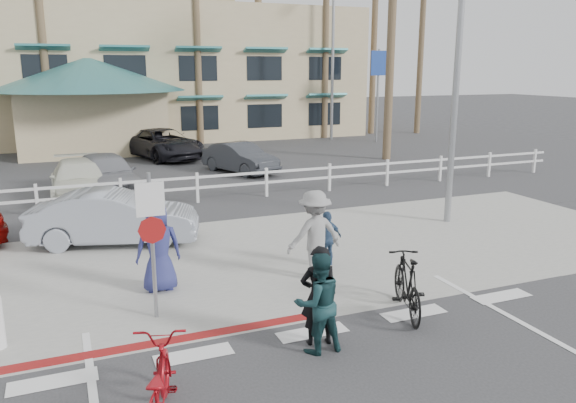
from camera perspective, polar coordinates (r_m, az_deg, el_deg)
name	(u,v)px	position (r m, az deg, el deg)	size (l,w,h in m)	color
ground	(328,349)	(9.11, 4.12, -14.75)	(140.00, 140.00, 0.00)	#333335
sidewalk_plaza	(242,260)	(12.96, -4.75, -5.99)	(22.00, 7.00, 0.01)	gray
cross_street	(200,218)	(16.66, -8.90, -1.72)	(40.00, 5.00, 0.01)	#333335
parking_lot	(150,167)	(25.80, -13.84, 3.40)	(50.00, 16.00, 0.01)	#333335
curb_red	(122,349)	(9.43, -16.51, -14.21)	(7.00, 0.25, 0.02)	maroon
rail_fence	(200,188)	(18.55, -8.90, 1.41)	(29.40, 0.16, 1.00)	silver
building	(145,47)	(38.62, -14.31, 14.98)	(28.00, 16.00, 11.30)	#C4B086
sign_post	(152,239)	(9.89, -13.64, -3.71)	(0.50, 0.10, 2.90)	gray
streetlight_0	(458,61)	(16.22, 16.86, 13.55)	(0.60, 2.00, 9.00)	gray
streetlight_1	(333,61)	(34.88, 4.55, 14.07)	(0.60, 2.00, 9.50)	gray
info_sign	(377,94)	(34.12, 9.08, 10.69)	(1.20, 0.16, 5.60)	navy
palm_3	(40,13)	(32.30, -23.90, 17.08)	(4.00, 4.00, 14.00)	#1E5022
palm_4	(119,8)	(33.53, -16.76, 18.31)	(4.00, 4.00, 15.00)	#1E5022
palm_5	(197,28)	(33.15, -9.26, 17.01)	(4.00, 4.00, 13.00)	#1E5022
palm_7	(326,23)	(35.87, 3.87, 17.66)	(4.00, 4.00, 14.00)	#1E5022
palm_8	(375,18)	(38.68, 8.81, 17.97)	(4.00, 4.00, 15.00)	#1E5022
palm_9	(422,34)	(39.40, 13.43, 16.22)	(4.00, 4.00, 13.00)	#1E5022
palm_11	(392,8)	(27.54, 10.56, 18.79)	(4.00, 4.00, 14.00)	#1E5022
bike_red	(157,388)	(7.37, -13.20, -17.92)	(0.67, 1.93, 1.01)	maroon
rider_red	(319,296)	(8.93, 3.14, -9.52)	(0.60, 0.39, 1.64)	black
bike_black	(407,284)	(10.28, 12.02, -8.24)	(0.53, 1.86, 1.12)	black
rider_black	(318,303)	(8.72, 3.08, -10.24)	(0.78, 0.61, 1.60)	#143235
pedestrian_a	(315,235)	(11.64, 2.72, -3.39)	(1.21, 0.70, 1.87)	gray
pedestrian_child	(327,239)	(12.44, 4.03, -3.80)	(0.73, 0.31, 1.25)	#355075
pedestrian_b	(158,247)	(11.26, -13.03, -4.55)	(0.88, 0.57, 1.79)	navy
car_white_sedan	(114,218)	(14.62, -17.23, -1.58)	(1.43, 4.09, 1.35)	#8D93A0
lot_car_1	(79,180)	(20.07, -20.43, 2.05)	(1.81, 4.46, 1.29)	silver
lot_car_2	(107,174)	(20.46, -17.92, 2.70)	(1.73, 4.31, 1.47)	gray
lot_car_3	(240,158)	(23.73, -4.89, 4.43)	(1.33, 3.81, 1.26)	#2D3035
lot_car_5	(163,144)	(28.18, -12.58, 5.76)	(2.38, 5.16, 1.44)	black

